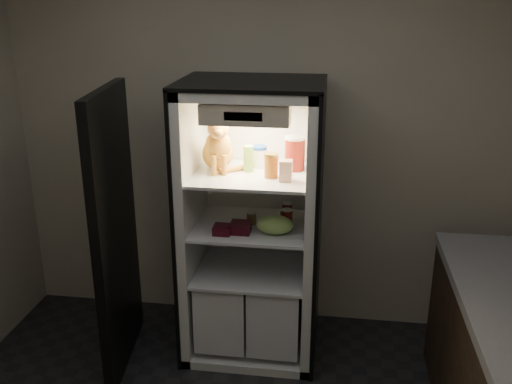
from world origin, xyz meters
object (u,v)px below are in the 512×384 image
berry_box_left (222,230)px  tabby_cat (218,148)px  mayo_tub (259,157)px  soda_can_a (287,212)px  refrigerator (253,241)px  condiment_jar (251,218)px  cream_carton (286,171)px  pepper_jar (295,153)px  salsa_jar (271,165)px  soda_can_b (285,219)px  parmesan_shaker (248,159)px  soda_can_c (287,219)px  berry_box_right (241,227)px  grape_bag (275,225)px

berry_box_left → tabby_cat: bearing=105.6°
mayo_tub → soda_can_a: bearing=-17.4°
refrigerator → condiment_jar: refrigerator is taller
cream_carton → condiment_jar: cream_carton is taller
mayo_tub → pepper_jar: bearing=-7.4°
salsa_jar → cream_carton: 0.11m
salsa_jar → soda_can_b: salsa_jar is taller
pepper_jar → cream_carton: pepper_jar is taller
parmesan_shaker → soda_can_a: (0.25, 0.05, -0.37)m
salsa_jar → soda_can_c: bearing=8.8°
mayo_tub → pepper_jar: pepper_jar is taller
tabby_cat → condiment_jar: tabby_cat is taller
cream_carton → berry_box_right: cream_carton is taller
mayo_tub → cream_carton: 0.34m
berry_box_left → soda_can_a: bearing=34.7°
cream_carton → berry_box_right: bearing=-175.8°
refrigerator → salsa_jar: 0.60m
grape_bag → berry_box_right: bearing=-176.5°
berry_box_left → salsa_jar: bearing=21.8°
pepper_jar → grape_bag: 0.48m
berry_box_left → parmesan_shaker: bearing=58.9°
refrigerator → cream_carton: refrigerator is taller
pepper_jar → condiment_jar: pepper_jar is taller
refrigerator → salsa_jar: size_ratio=12.14×
condiment_jar → berry_box_left: size_ratio=0.79×
salsa_jar → grape_bag: salsa_jar is taller
soda_can_c → berry_box_right: soda_can_c is taller
parmesan_shaker → mayo_tub: (0.05, 0.11, -0.01)m
soda_can_a → parmesan_shaker: bearing=-169.8°
berry_box_right → soda_can_b: bearing=23.7°
refrigerator → cream_carton: (0.23, -0.18, 0.56)m
refrigerator → soda_can_a: refrigerator is taller
parmesan_shaker → berry_box_left: (-0.13, -0.22, -0.41)m
cream_carton → pepper_jar: bearing=81.6°
soda_can_c → grape_bag: soda_can_c is taller
pepper_jar → berry_box_left: 0.68m
cream_carton → soda_can_a: size_ratio=1.01×
salsa_jar → pepper_jar: bearing=53.9°
soda_can_c → condiment_jar: size_ratio=1.56×
berry_box_left → soda_can_b: bearing=22.6°
refrigerator → salsa_jar: refrigerator is taller
refrigerator → parmesan_shaker: 0.58m
salsa_jar → condiment_jar: bearing=153.7°
salsa_jar → soda_can_a: (0.09, 0.15, -0.36)m
soda_can_a → berry_box_left: soda_can_a is taller
refrigerator → mayo_tub: 0.58m
salsa_jar → soda_can_c: salsa_jar is taller
berry_box_left → berry_box_right: 0.12m
soda_can_b → tabby_cat: bearing=172.1°
soda_can_c → berry_box_left: (-0.40, -0.13, -0.04)m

